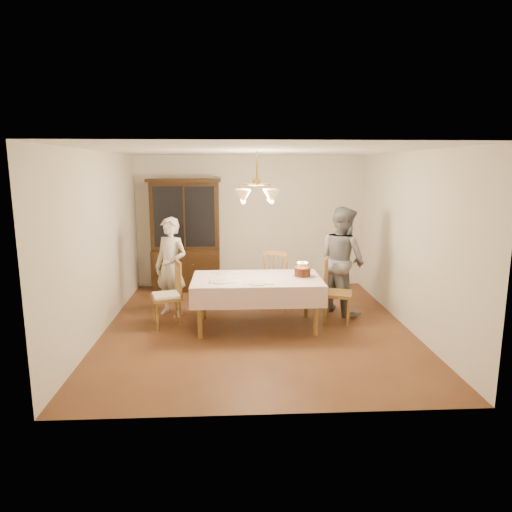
{
  "coord_description": "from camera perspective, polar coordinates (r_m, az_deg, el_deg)",
  "views": [
    {
      "loc": [
        -0.35,
        -6.55,
        2.36
      ],
      "look_at": [
        0.0,
        0.2,
        1.05
      ],
      "focal_mm": 32.0,
      "sensor_mm": 36.0,
      "label": 1
    }
  ],
  "objects": [
    {
      "name": "place_setting_near_right",
      "position": [
        6.42,
        0.32,
        -3.43
      ],
      "size": [
        0.4,
        0.26,
        0.02
      ],
      "color": "white",
      "rests_on": "dining_table"
    },
    {
      "name": "place_setting_far_left",
      "position": [
        7.09,
        -3.88,
        -2.06
      ],
      "size": [
        0.39,
        0.24,
        0.02
      ],
      "color": "white",
      "rests_on": "dining_table"
    },
    {
      "name": "china_hutch",
      "position": [
        8.95,
        -8.77,
        2.37
      ],
      "size": [
        1.38,
        0.54,
        2.16
      ],
      "color": "black",
      "rests_on": "ground"
    },
    {
      "name": "chair_right_end",
      "position": [
        7.18,
        10.06,
        -4.71
      ],
      "size": [
        0.53,
        0.54,
        1.0
      ],
      "color": "brown",
      "rests_on": "ground"
    },
    {
      "name": "ground",
      "position": [
        6.97,
        0.09,
        -8.82
      ],
      "size": [
        5.0,
        5.0,
        0.0
      ],
      "primitive_type": "plane",
      "color": "#522C17",
      "rests_on": "ground"
    },
    {
      "name": "room_shell",
      "position": [
        6.61,
        0.09,
        4.2
      ],
      "size": [
        5.0,
        5.0,
        5.0
      ],
      "color": "white",
      "rests_on": "ground"
    },
    {
      "name": "chair_far_side",
      "position": [
        7.8,
        2.73,
        -3.27
      ],
      "size": [
        0.55,
        0.54,
        1.0
      ],
      "color": "brown",
      "rests_on": "ground"
    },
    {
      "name": "chandelier",
      "position": [
        6.57,
        0.09,
        7.62
      ],
      "size": [
        0.62,
        0.62,
        0.73
      ],
      "color": "#BF8C3F",
      "rests_on": "ground"
    },
    {
      "name": "place_setting_near_left",
      "position": [
        6.51,
        -4.21,
        -3.25
      ],
      "size": [
        0.4,
        0.25,
        0.02
      ],
      "color": "white",
      "rests_on": "dining_table"
    },
    {
      "name": "chair_left_end",
      "position": [
        7.0,
        -11.07,
        -5.04
      ],
      "size": [
        0.53,
        0.54,
        1.0
      ],
      "color": "brown",
      "rests_on": "ground"
    },
    {
      "name": "elderly_woman",
      "position": [
        7.43,
        -10.58,
        -1.36
      ],
      "size": [
        0.7,
        0.62,
        1.6
      ],
      "primitive_type": "imported",
      "rotation": [
        0.0,
        0.0,
        -0.53
      ],
      "color": "beige",
      "rests_on": "ground"
    },
    {
      "name": "adult_in_grey",
      "position": [
        7.6,
        10.72,
        -0.5
      ],
      "size": [
        0.99,
        1.06,
        1.75
      ],
      "primitive_type": "imported",
      "rotation": [
        0.0,
        0.0,
        2.07
      ],
      "color": "slate",
      "rests_on": "ground"
    },
    {
      "name": "dining_table",
      "position": [
        6.77,
        0.09,
        -3.37
      ],
      "size": [
        1.9,
        1.1,
        0.76
      ],
      "color": "brown",
      "rests_on": "ground"
    },
    {
      "name": "birthday_cake",
      "position": [
        6.83,
        5.81,
        -2.05
      ],
      "size": [
        0.3,
        0.3,
        0.23
      ],
      "color": "white",
      "rests_on": "dining_table"
    }
  ]
}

